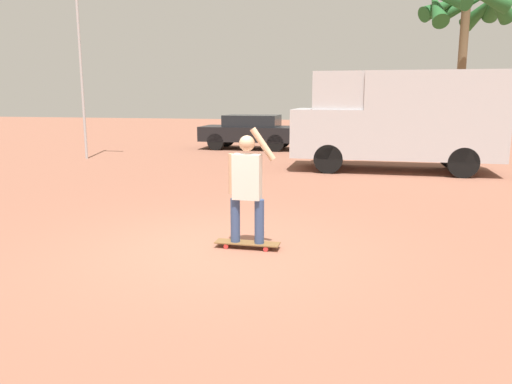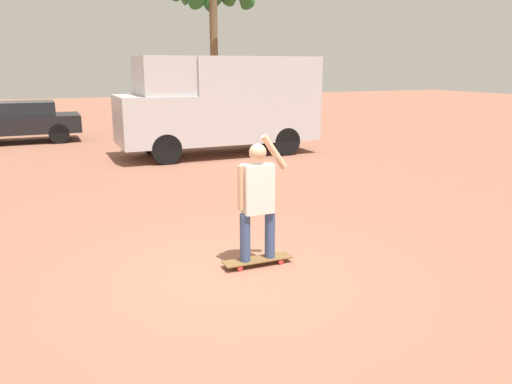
{
  "view_description": "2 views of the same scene",
  "coord_description": "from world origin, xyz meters",
  "px_view_note": "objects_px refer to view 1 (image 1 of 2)",
  "views": [
    {
      "loc": [
        2.09,
        -6.73,
        2.22
      ],
      "look_at": [
        0.33,
        1.01,
        0.68
      ],
      "focal_mm": 35.0,
      "sensor_mm": 36.0,
      "label": 1
    },
    {
      "loc": [
        -2.14,
        -5.65,
        2.63
      ],
      "look_at": [
        0.49,
        0.45,
        0.95
      ],
      "focal_mm": 35.0,
      "sensor_mm": 36.0,
      "label": 2
    }
  ],
  "objects_px": {
    "person_skateboarder": "(247,183)",
    "palm_tree_near_van": "(468,7)",
    "camper_van": "(399,117)",
    "parked_car_black": "(250,131)",
    "skateboard": "(247,243)",
    "flagpole": "(81,43)"
  },
  "relations": [
    {
      "from": "flagpole",
      "to": "parked_car_black",
      "type": "bearing_deg",
      "value": 42.48
    },
    {
      "from": "skateboard",
      "to": "camper_van",
      "type": "distance_m",
      "value": 9.0
    },
    {
      "from": "palm_tree_near_van",
      "to": "flagpole",
      "type": "bearing_deg",
      "value": -145.17
    },
    {
      "from": "skateboard",
      "to": "flagpole",
      "type": "xyz_separation_m",
      "value": [
        -8.13,
        9.12,
        3.91
      ]
    },
    {
      "from": "camper_van",
      "to": "flagpole",
      "type": "xyz_separation_m",
      "value": [
        -10.66,
        0.62,
        2.4
      ]
    },
    {
      "from": "flagpole",
      "to": "palm_tree_near_van",
      "type": "bearing_deg",
      "value": 34.83
    },
    {
      "from": "parked_car_black",
      "to": "palm_tree_near_van",
      "type": "relative_size",
      "value": 0.54
    },
    {
      "from": "person_skateboarder",
      "to": "palm_tree_near_van",
      "type": "xyz_separation_m",
      "value": [
        5.87,
        18.86,
        5.26
      ]
    },
    {
      "from": "person_skateboarder",
      "to": "parked_car_black",
      "type": "relative_size",
      "value": 0.42
    },
    {
      "from": "skateboard",
      "to": "person_skateboarder",
      "type": "height_order",
      "value": "person_skateboarder"
    },
    {
      "from": "person_skateboarder",
      "to": "skateboard",
      "type": "bearing_deg",
      "value": 0.0
    },
    {
      "from": "person_skateboarder",
      "to": "palm_tree_near_van",
      "type": "height_order",
      "value": "palm_tree_near_van"
    },
    {
      "from": "person_skateboarder",
      "to": "parked_car_black",
      "type": "xyz_separation_m",
      "value": [
        -3.2,
        13.63,
        -0.22
      ]
    },
    {
      "from": "person_skateboarder",
      "to": "flagpole",
      "type": "xyz_separation_m",
      "value": [
        -8.13,
        9.12,
        3.0
      ]
    },
    {
      "from": "person_skateboarder",
      "to": "parked_car_black",
      "type": "distance_m",
      "value": 14.0
    },
    {
      "from": "person_skateboarder",
      "to": "camper_van",
      "type": "relative_size",
      "value": 0.29
    },
    {
      "from": "camper_van",
      "to": "parked_car_black",
      "type": "relative_size",
      "value": 1.46
    },
    {
      "from": "parked_car_black",
      "to": "palm_tree_near_van",
      "type": "height_order",
      "value": "palm_tree_near_van"
    },
    {
      "from": "person_skateboarder",
      "to": "parked_car_black",
      "type": "height_order",
      "value": "person_skateboarder"
    },
    {
      "from": "skateboard",
      "to": "parked_car_black",
      "type": "bearing_deg",
      "value": 103.23
    },
    {
      "from": "palm_tree_near_van",
      "to": "flagpole",
      "type": "height_order",
      "value": "palm_tree_near_van"
    },
    {
      "from": "person_skateboarder",
      "to": "parked_car_black",
      "type": "bearing_deg",
      "value": 103.23
    }
  ]
}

